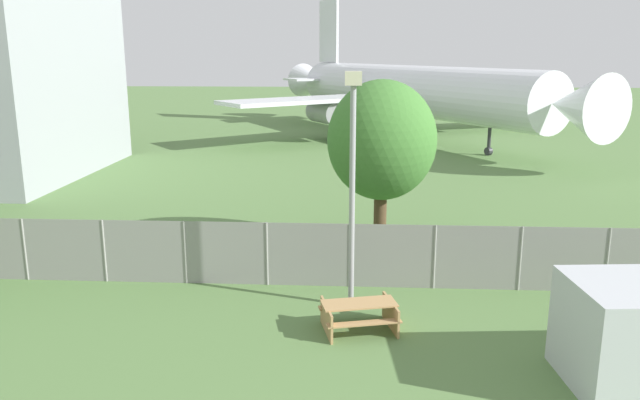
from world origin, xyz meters
name	(u,v)px	position (x,y,z in m)	size (l,w,h in m)	color
perimeter_fence	(350,255)	(0.00, 11.07, 1.00)	(56.07, 0.07, 2.00)	gray
airplane	(406,91)	(4.17, 45.12, 3.87)	(28.58, 35.38, 11.90)	silver
picnic_bench_near_cabin	(359,313)	(0.27, 8.00, 0.48)	(2.18, 1.81, 0.76)	tan
tree_left_of_cabin	(382,141)	(1.03, 14.79, 3.99)	(3.83, 3.83, 6.12)	#4C3823
light_mast	(352,164)	(0.04, 9.59, 4.09)	(0.44, 0.44, 6.54)	#99999E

